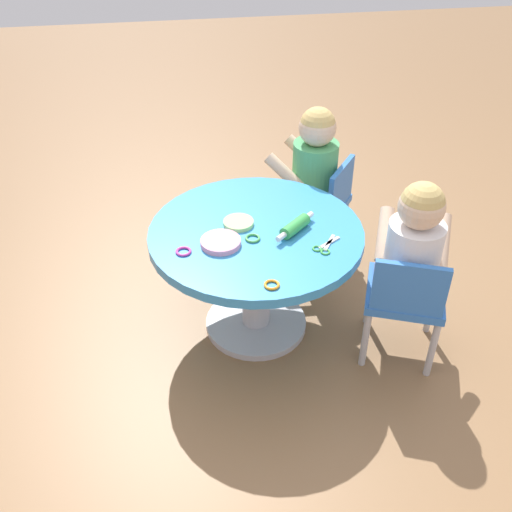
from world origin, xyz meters
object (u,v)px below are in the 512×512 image
(child_chair_left, at_px, (405,297))
(rolling_pin, at_px, (295,226))
(child_chair_right, at_px, (319,204))
(seated_child_right, at_px, (314,160))
(seated_child_left, at_px, (414,244))
(craft_scissors, at_px, (325,247))
(craft_table, at_px, (256,256))

(child_chair_left, xyz_separation_m, rolling_pin, (0.22, 0.40, 0.23))
(child_chair_right, distance_m, seated_child_right, 0.23)
(child_chair_right, height_order, rolling_pin, rolling_pin)
(seated_child_left, relative_size, craft_scissors, 3.85)
(rolling_pin, bearing_deg, child_chair_right, -25.00)
(seated_child_left, bearing_deg, rolling_pin, 66.33)
(craft_table, height_order, craft_scissors, craft_scissors)
(seated_child_right, bearing_deg, craft_table, 144.49)
(craft_table, bearing_deg, rolling_pin, -103.19)
(child_chair_right, height_order, seated_child_right, seated_child_right)
(craft_table, xyz_separation_m, craft_scissors, (-0.16, -0.24, 0.13))
(craft_table, distance_m, rolling_pin, 0.22)
(craft_table, relative_size, rolling_pin, 4.64)
(seated_child_left, xyz_separation_m, seated_child_right, (0.71, 0.21, 0.00))
(seated_child_left, bearing_deg, craft_scissors, 79.55)
(craft_scissors, bearing_deg, seated_child_right, -9.95)
(child_chair_right, distance_m, rolling_pin, 0.60)
(child_chair_left, bearing_deg, seated_child_left, -21.53)
(seated_child_right, bearing_deg, child_chair_right, -126.00)
(seated_child_left, xyz_separation_m, craft_scissors, (0.06, 0.33, -0.02))
(child_chair_left, bearing_deg, rolling_pin, 61.33)
(seated_child_left, distance_m, seated_child_right, 0.74)
(craft_table, height_order, seated_child_left, seated_child_left)
(rolling_pin, distance_m, craft_scissors, 0.15)
(craft_table, relative_size, child_chair_left, 1.58)
(seated_child_left, height_order, seated_child_right, same)
(craft_table, relative_size, craft_scissors, 6.42)
(seated_child_right, distance_m, rolling_pin, 0.56)
(rolling_pin, bearing_deg, seated_child_right, -21.03)
(rolling_pin, xyz_separation_m, craft_scissors, (-0.12, -0.09, -0.02))
(craft_table, height_order, child_chair_left, child_chair_left)
(child_chair_left, bearing_deg, seated_child_right, 14.89)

